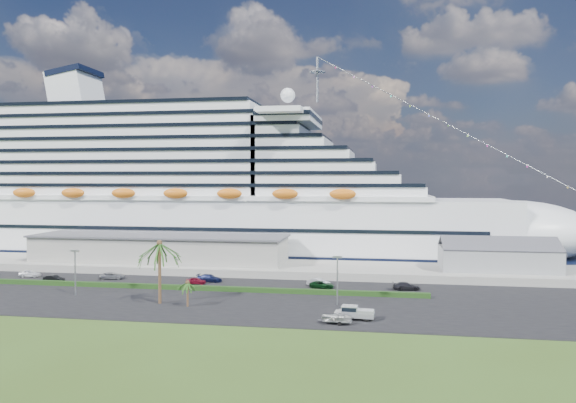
% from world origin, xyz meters
% --- Properties ---
extents(ground, '(420.00, 420.00, 0.00)m').
position_xyz_m(ground, '(0.00, 0.00, 0.00)').
color(ground, '#364D19').
rests_on(ground, ground).
extents(asphalt_lot, '(140.00, 38.00, 0.12)m').
position_xyz_m(asphalt_lot, '(0.00, 11.00, 0.06)').
color(asphalt_lot, black).
rests_on(asphalt_lot, ground).
extents(wharf, '(240.00, 20.00, 1.80)m').
position_xyz_m(wharf, '(0.00, 40.00, 0.90)').
color(wharf, gray).
rests_on(wharf, ground).
extents(water, '(420.00, 160.00, 0.02)m').
position_xyz_m(water, '(0.00, 130.00, 0.01)').
color(water, black).
rests_on(water, ground).
extents(cruise_ship, '(191.00, 38.00, 54.00)m').
position_xyz_m(cruise_ship, '(-21.53, 64.00, 16.69)').
color(cruise_ship, silver).
rests_on(cruise_ship, ground).
extents(terminal_building, '(61.00, 15.00, 6.30)m').
position_xyz_m(terminal_building, '(-25.00, 40.00, 5.01)').
color(terminal_building, gray).
rests_on(terminal_building, wharf).
extents(port_shed, '(24.00, 12.31, 7.37)m').
position_xyz_m(port_shed, '(52.00, 40.00, 4.40)').
color(port_shed, gray).
rests_on(port_shed, wharf).
extents(hedge, '(88.00, 1.10, 0.90)m').
position_xyz_m(hedge, '(-8.00, 16.00, 0.57)').
color(hedge, black).
rests_on(hedge, asphalt_lot).
extents(lamp_post_left, '(1.60, 0.35, 8.27)m').
position_xyz_m(lamp_post_left, '(-28.00, 8.00, 5.34)').
color(lamp_post_left, gray).
rests_on(lamp_post_left, asphalt_lot).
extents(lamp_post_right, '(1.60, 0.35, 8.27)m').
position_xyz_m(lamp_post_right, '(20.00, 8.00, 5.34)').
color(lamp_post_right, gray).
rests_on(lamp_post_right, asphalt_lot).
extents(palm_tall, '(8.82, 8.82, 11.13)m').
position_xyz_m(palm_tall, '(-10.00, 4.00, 9.20)').
color(palm_tall, '#47301E').
rests_on(palm_tall, ground).
extents(palm_short, '(3.53, 3.53, 4.56)m').
position_xyz_m(palm_short, '(-4.50, 2.50, 3.67)').
color(palm_short, '#47301E').
rests_on(palm_short, ground).
extents(parked_car_0, '(4.71, 2.28, 1.55)m').
position_xyz_m(parked_car_0, '(-48.05, 23.93, 0.89)').
color(parked_car_0, white).
rests_on(parked_car_0, asphalt_lot).
extents(parked_car_1, '(4.56, 2.05, 1.45)m').
position_xyz_m(parked_car_1, '(-39.24, 19.00, 0.85)').
color(parked_car_1, black).
rests_on(parked_car_1, asphalt_lot).
extents(parked_car_2, '(5.65, 3.88, 1.43)m').
position_xyz_m(parked_car_2, '(-29.18, 24.47, 0.84)').
color(parked_car_2, gray).
rests_on(parked_car_2, asphalt_lot).
extents(parked_car_3, '(5.46, 2.59, 1.54)m').
position_xyz_m(parked_car_3, '(-7.80, 24.86, 0.89)').
color(parked_car_3, '#121941').
rests_on(parked_car_3, asphalt_lot).
extents(parked_car_4, '(4.15, 2.00, 1.37)m').
position_xyz_m(parked_car_4, '(-9.69, 21.93, 0.80)').
color(parked_car_4, maroon).
rests_on(parked_car_4, asphalt_lot).
extents(parked_car_5, '(4.94, 3.15, 1.54)m').
position_xyz_m(parked_car_5, '(15.05, 23.67, 0.89)').
color(parked_car_5, '#A7A8AE').
rests_on(parked_car_5, asphalt_lot).
extents(parked_car_6, '(5.06, 2.80, 1.34)m').
position_xyz_m(parked_car_6, '(15.88, 22.12, 0.79)').
color(parked_car_6, black).
rests_on(parked_car_6, asphalt_lot).
extents(parked_car_7, '(5.45, 2.78, 1.51)m').
position_xyz_m(parked_car_7, '(32.02, 22.75, 0.88)').
color(parked_car_7, black).
rests_on(parked_car_7, asphalt_lot).
extents(pickup_truck, '(6.03, 2.52, 2.09)m').
position_xyz_m(pickup_truck, '(23.29, -1.66, 1.27)').
color(pickup_truck, black).
rests_on(pickup_truck, asphalt_lot).
extents(boat_trailer, '(5.34, 3.66, 1.51)m').
position_xyz_m(boat_trailer, '(21.05, -4.76, 1.12)').
color(boat_trailer, gray).
rests_on(boat_trailer, asphalt_lot).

